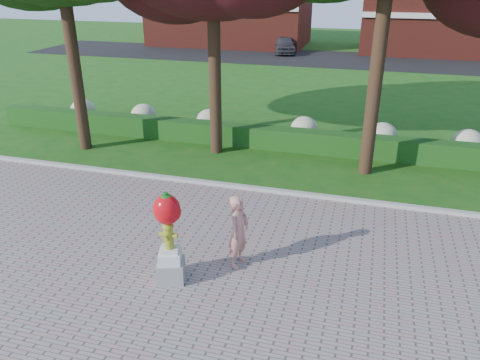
{
  "coord_description": "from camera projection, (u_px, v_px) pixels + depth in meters",
  "views": [
    {
      "loc": [
        3.44,
        -9.77,
        6.25
      ],
      "look_at": [
        0.36,
        1.0,
        1.25
      ],
      "focal_mm": 35.0,
      "sensor_mm": 36.0,
      "label": 1
    }
  ],
  "objects": [
    {
      "name": "street",
      "position": [
        330.0,
        59.0,
        36.57
      ],
      "size": [
        50.0,
        8.0,
        0.02
      ],
      "primitive_type": "cube",
      "color": "black",
      "rests_on": "ground"
    },
    {
      "name": "curb",
      "position": [
        247.0,
        188.0,
        14.59
      ],
      "size": [
        40.0,
        0.18,
        0.15
      ],
      "primitive_type": "cube",
      "color": "#ADADA5",
      "rests_on": "ground"
    },
    {
      "name": "woman",
      "position": [
        239.0,
        231.0,
        10.51
      ],
      "size": [
        0.53,
        0.7,
        1.75
      ],
      "primitive_type": "imported",
      "rotation": [
        0.0,
        0.0,
        1.39
      ],
      "color": "tan",
      "rests_on": "walkway"
    },
    {
      "name": "building_right",
      "position": [
        439.0,
        12.0,
        38.52
      ],
      "size": [
        12.0,
        8.0,
        6.4
      ],
      "primitive_type": "cube",
      "color": "maroon",
      "rests_on": "ground"
    },
    {
      "name": "hydrangea_row",
      "position": [
        293.0,
        128.0,
        18.65
      ],
      "size": [
        20.1,
        1.1,
        0.99
      ],
      "color": "#B3BC90",
      "rests_on": "ground"
    },
    {
      "name": "parked_car",
      "position": [
        285.0,
        44.0,
        38.86
      ],
      "size": [
        2.58,
        4.37,
        1.4
      ],
      "primitive_type": "imported",
      "rotation": [
        0.0,
        0.0,
        0.24
      ],
      "color": "#43454B",
      "rests_on": "street"
    },
    {
      "name": "lawn_hedge",
      "position": [
        274.0,
        138.0,
        17.97
      ],
      "size": [
        24.0,
        0.7,
        0.8
      ],
      "primitive_type": "cube",
      "color": "#1F4E16",
      "rests_on": "ground"
    },
    {
      "name": "building_left",
      "position": [
        230.0,
        4.0,
        42.93
      ],
      "size": [
        14.0,
        8.0,
        7.0
      ],
      "primitive_type": "cube",
      "color": "maroon",
      "rests_on": "ground"
    },
    {
      "name": "hydrant_sculpture",
      "position": [
        169.0,
        235.0,
        9.87
      ],
      "size": [
        0.72,
        0.72,
        2.12
      ],
      "rotation": [
        0.0,
        0.0,
        0.3
      ],
      "color": "gray",
      "rests_on": "walkway"
    },
    {
      "name": "walkway",
      "position": [
        145.0,
        348.0,
        8.47
      ],
      "size": [
        40.0,
        14.0,
        0.04
      ],
      "primitive_type": "cube",
      "color": "gray",
      "rests_on": "ground"
    },
    {
      "name": "ground",
      "position": [
        216.0,
        238.0,
        11.99
      ],
      "size": [
        100.0,
        100.0,
        0.0
      ],
      "primitive_type": "plane",
      "color": "#175214",
      "rests_on": "ground"
    }
  ]
}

